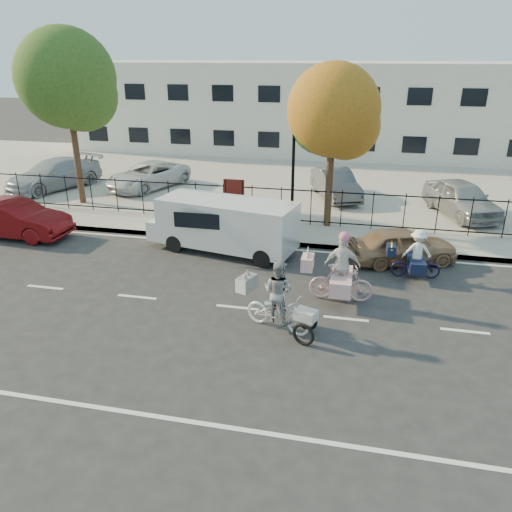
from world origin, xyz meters
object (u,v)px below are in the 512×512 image
(lamppost, at_px, (294,152))
(pedestrian, at_px, (186,210))
(lot_car_b, at_px, (148,175))
(zebra_trike, at_px, (278,303))
(gold_sedan, at_px, (402,246))
(lot_car_c, at_px, (336,184))
(red_sedan, at_px, (13,219))
(unicorn_bike, at_px, (340,276))
(lot_car_d, at_px, (462,198))
(bull_bike, at_px, (416,259))
(white_van, at_px, (224,224))
(lot_car_a, at_px, (54,174))

(lamppost, distance_m, pedestrian, 4.69)
(lot_car_b, bearing_deg, zebra_trike, -33.26)
(lamppost, xyz_separation_m, gold_sedan, (4.11, -2.49, -2.50))
(lot_car_c, bearing_deg, zebra_trike, -114.02)
(red_sedan, relative_size, gold_sedan, 1.22)
(unicorn_bike, distance_m, lot_car_d, 9.91)
(lamppost, bearing_deg, bull_bike, -39.25)
(gold_sedan, xyz_separation_m, lot_car_b, (-12.17, 7.03, 0.19))
(red_sedan, distance_m, lot_car_d, 18.10)
(white_van, bearing_deg, gold_sedan, 14.22)
(lamppost, xyz_separation_m, pedestrian, (-3.99, -1.11, -2.20))
(unicorn_bike, height_order, gold_sedan, unicorn_bike)
(lot_car_c, bearing_deg, lot_car_b, 159.51)
(lot_car_c, bearing_deg, lamppost, -127.84)
(red_sedan, relative_size, pedestrian, 2.85)
(lot_car_a, bearing_deg, gold_sedan, 2.24)
(zebra_trike, xyz_separation_m, white_van, (-2.79, 4.93, 0.30))
(lamppost, height_order, pedestrian, lamppost)
(bull_bike, relative_size, lot_car_b, 0.37)
(zebra_trike, distance_m, white_van, 5.67)
(zebra_trike, bearing_deg, lot_car_c, 17.33)
(unicorn_bike, height_order, lot_car_b, unicorn_bike)
(zebra_trike, bearing_deg, unicorn_bike, -16.22)
(lot_car_a, distance_m, lot_car_c, 14.12)
(white_van, bearing_deg, bull_bike, 3.89)
(lamppost, bearing_deg, pedestrian, -164.40)
(zebra_trike, bearing_deg, lot_car_a, 70.57)
(pedestrian, xyz_separation_m, lot_car_d, (10.77, 4.19, -0.03))
(red_sedan, height_order, lot_car_b, lot_car_b)
(pedestrian, height_order, lot_car_c, pedestrian)
(red_sedan, bearing_deg, bull_bike, -90.63)
(zebra_trike, xyz_separation_m, red_sedan, (-11.07, 4.68, -0.01))
(unicorn_bike, xyz_separation_m, lot_car_a, (-14.91, 9.14, 0.11))
(gold_sedan, height_order, lot_car_b, lot_car_b)
(pedestrian, bearing_deg, lot_car_a, -55.56)
(bull_bike, distance_m, gold_sedan, 1.20)
(zebra_trike, height_order, white_van, zebra_trike)
(unicorn_bike, height_order, bull_bike, unicorn_bike)
(lot_car_b, bearing_deg, unicorn_bike, -24.14)
(lot_car_a, xyz_separation_m, lot_car_d, (19.45, -0.33, 0.00))
(lot_car_d, bearing_deg, lot_car_a, 157.18)
(zebra_trike, distance_m, lot_car_a, 17.45)
(pedestrian, xyz_separation_m, lot_car_b, (-4.07, 5.66, -0.12))
(gold_sedan, height_order, lot_car_a, lot_car_a)
(zebra_trike, distance_m, pedestrian, 8.13)
(pedestrian, xyz_separation_m, lot_car_c, (5.38, 5.79, -0.09))
(unicorn_bike, distance_m, lot_car_c, 10.44)
(pedestrian, bearing_deg, lot_car_d, 173.25)
(white_van, bearing_deg, pedestrian, 152.47)
(red_sedan, xyz_separation_m, lot_car_c, (11.66, 7.68, 0.11))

